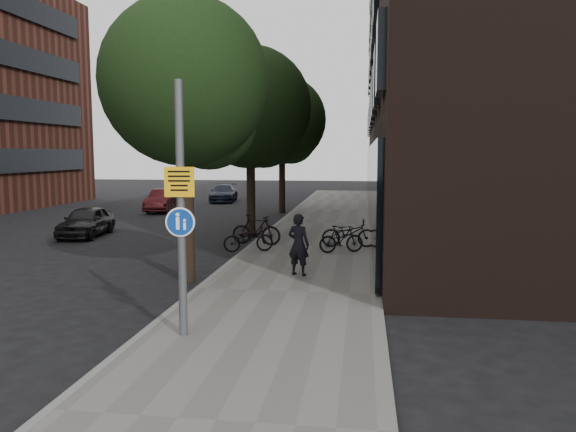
% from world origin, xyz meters
% --- Properties ---
extents(ground, '(120.00, 120.00, 0.00)m').
position_xyz_m(ground, '(0.00, 0.00, 0.00)').
color(ground, black).
rests_on(ground, ground).
extents(sidewalk, '(4.50, 60.00, 0.12)m').
position_xyz_m(sidewalk, '(0.25, 10.00, 0.06)').
color(sidewalk, slate).
rests_on(sidewalk, ground).
extents(curb_edge, '(0.15, 60.00, 0.13)m').
position_xyz_m(curb_edge, '(-2.00, 10.00, 0.07)').
color(curb_edge, slate).
rests_on(curb_edge, ground).
extents(building_right_dark_brick, '(12.00, 40.00, 18.00)m').
position_xyz_m(building_right_dark_brick, '(8.50, 22.00, 9.00)').
color(building_right_dark_brick, black).
rests_on(building_right_dark_brick, ground).
extents(street_tree_near, '(4.40, 4.40, 7.50)m').
position_xyz_m(street_tree_near, '(-2.53, 4.64, 5.11)').
color(street_tree_near, black).
rests_on(street_tree_near, ground).
extents(street_tree_mid, '(5.00, 5.00, 7.80)m').
position_xyz_m(street_tree_mid, '(-2.53, 13.14, 5.11)').
color(street_tree_mid, black).
rests_on(street_tree_mid, ground).
extents(street_tree_far, '(5.00, 5.00, 7.80)m').
position_xyz_m(street_tree_far, '(-2.53, 22.14, 5.11)').
color(street_tree_far, black).
rests_on(street_tree_far, ground).
extents(signpost, '(0.53, 0.15, 4.61)m').
position_xyz_m(signpost, '(-1.21, -0.17, 2.45)').
color(signpost, '#595B5E').
rests_on(signpost, sidewalk).
extents(pedestrian, '(0.72, 0.59, 1.70)m').
position_xyz_m(pedestrian, '(0.31, 5.12, 0.97)').
color(pedestrian, black).
rests_on(pedestrian, sidewalk).
extents(parked_bike_facade_near, '(1.98, 0.87, 1.01)m').
position_xyz_m(parked_bike_facade_near, '(1.55, 9.95, 0.62)').
color(parked_bike_facade_near, black).
rests_on(parked_bike_facade_near, sidewalk).
extents(parked_bike_facade_far, '(1.59, 0.96, 0.92)m').
position_xyz_m(parked_bike_facade_far, '(1.33, 8.78, 0.58)').
color(parked_bike_facade_far, black).
rests_on(parked_bike_facade_far, sidewalk).
extents(parked_bike_curb_near, '(1.79, 1.14, 0.89)m').
position_xyz_m(parked_bike_curb_near, '(-1.80, 8.56, 0.57)').
color(parked_bike_curb_near, black).
rests_on(parked_bike_curb_near, sidewalk).
extents(parked_bike_curb_far, '(1.91, 0.81, 1.11)m').
position_xyz_m(parked_bike_curb_far, '(-1.80, 9.97, 0.68)').
color(parked_bike_curb_far, black).
rests_on(parked_bike_curb_far, sidewalk).
extents(parked_car_near, '(1.86, 3.79, 1.25)m').
position_xyz_m(parked_car_near, '(-9.36, 11.92, 0.62)').
color(parked_car_near, black).
rests_on(parked_car_near, ground).
extents(parked_car_mid, '(1.66, 4.06, 1.31)m').
position_xyz_m(parked_car_mid, '(-9.65, 21.90, 0.65)').
color(parked_car_mid, '#55181D').
rests_on(parked_car_mid, ground).
extents(parked_car_far, '(2.19, 4.35, 1.21)m').
position_xyz_m(parked_car_far, '(-7.80, 28.90, 0.61)').
color(parked_car_far, '#1C2132').
rests_on(parked_car_far, ground).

